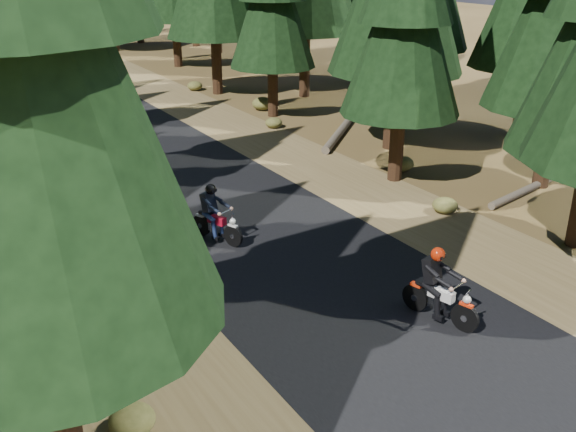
# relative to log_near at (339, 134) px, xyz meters

# --- Properties ---
(ground) EXTENTS (120.00, 120.00, 0.00)m
(ground) POSITION_rel_log_near_xyz_m (-7.45, -9.60, -0.16)
(ground) COLOR #473519
(ground) RESTS_ON ground
(road) EXTENTS (6.00, 100.00, 0.01)m
(road) POSITION_rel_log_near_xyz_m (-7.45, -4.60, -0.15)
(road) COLOR black
(road) RESTS_ON ground
(shoulder_l) EXTENTS (3.20, 100.00, 0.01)m
(shoulder_l) POSITION_rel_log_near_xyz_m (-12.05, -4.60, -0.16)
(shoulder_l) COLOR brown
(shoulder_l) RESTS_ON ground
(shoulder_r) EXTENTS (3.20, 100.00, 0.01)m
(shoulder_r) POSITION_rel_log_near_xyz_m (-2.85, -4.60, -0.16)
(shoulder_r) COLOR brown
(shoulder_r) RESTS_ON ground
(log_near) EXTENTS (3.79, 3.50, 0.32)m
(log_near) POSITION_rel_log_near_xyz_m (0.00, 0.00, 0.00)
(log_near) COLOR #4C4233
(log_near) RESTS_ON ground
(log_far) EXTENTS (3.57, 0.90, 0.24)m
(log_far) POSITION_rel_log_near_xyz_m (1.06, -8.37, -0.04)
(log_far) COLOR #4C4233
(log_far) RESTS_ON ground
(understory_shrubs) EXTENTS (14.85, 31.18, 0.65)m
(understory_shrubs) POSITION_rel_log_near_xyz_m (-7.39, -0.68, 0.11)
(understory_shrubs) COLOR #474C1E
(understory_shrubs) RESTS_ON ground
(rider_lead) EXTENTS (0.99, 1.91, 1.63)m
(rider_lead) POSITION_rel_log_near_xyz_m (-6.35, -12.34, 0.39)
(rider_lead) COLOR beige
(rider_lead) RESTS_ON road
(rider_follow) EXTENTS (1.14, 1.83, 1.57)m
(rider_follow) POSITION_rel_log_near_xyz_m (-8.59, -6.35, 0.37)
(rider_follow) COLOR maroon
(rider_follow) RESTS_ON road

